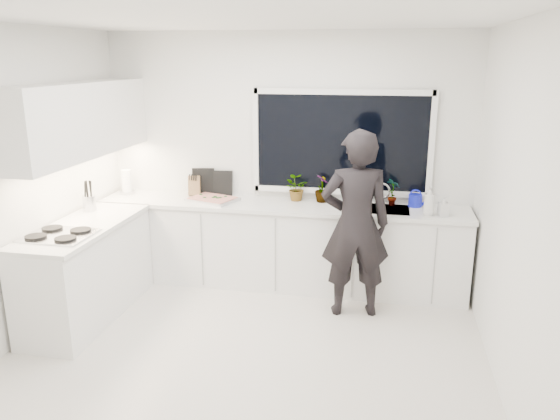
# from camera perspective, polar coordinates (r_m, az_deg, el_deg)

# --- Properties ---
(floor) EXTENTS (4.00, 3.50, 0.02)m
(floor) POSITION_cam_1_polar(r_m,az_deg,el_deg) (4.85, -3.34, -14.46)
(floor) COLOR beige
(floor) RESTS_ON ground
(wall_back) EXTENTS (4.00, 0.02, 2.70)m
(wall_back) POSITION_cam_1_polar(r_m,az_deg,el_deg) (6.01, 0.65, 5.38)
(wall_back) COLOR white
(wall_back) RESTS_ON ground
(wall_left) EXTENTS (0.02, 3.50, 2.70)m
(wall_left) POSITION_cam_1_polar(r_m,az_deg,el_deg) (5.21, -25.53, 2.23)
(wall_left) COLOR white
(wall_left) RESTS_ON ground
(wall_right) EXTENTS (0.02, 3.50, 2.70)m
(wall_right) POSITION_cam_1_polar(r_m,az_deg,el_deg) (4.30, 23.27, -0.12)
(wall_right) COLOR white
(wall_right) RESTS_ON ground
(ceiling) EXTENTS (4.00, 3.50, 0.02)m
(ceiling) POSITION_cam_1_polar(r_m,az_deg,el_deg) (4.21, -3.96, 19.52)
(ceiling) COLOR white
(ceiling) RESTS_ON wall_back
(window) EXTENTS (1.80, 0.02, 1.00)m
(window) POSITION_cam_1_polar(r_m,az_deg,el_deg) (5.87, 6.41, 7.01)
(window) COLOR black
(window) RESTS_ON wall_back
(base_cabinets_back) EXTENTS (3.92, 0.58, 0.88)m
(base_cabinets_back) POSITION_cam_1_polar(r_m,az_deg,el_deg) (5.95, 0.08, -3.80)
(base_cabinets_back) COLOR white
(base_cabinets_back) RESTS_ON floor
(base_cabinets_left) EXTENTS (0.58, 1.60, 0.88)m
(base_cabinets_left) POSITION_cam_1_polar(r_m,az_deg,el_deg) (5.56, -19.48, -6.18)
(base_cabinets_left) COLOR white
(base_cabinets_left) RESTS_ON floor
(countertop_back) EXTENTS (3.94, 0.62, 0.04)m
(countertop_back) POSITION_cam_1_polar(r_m,az_deg,el_deg) (5.81, 0.06, 0.45)
(countertop_back) COLOR silver
(countertop_back) RESTS_ON base_cabinets_back
(countertop_left) EXTENTS (0.62, 1.60, 0.04)m
(countertop_left) POSITION_cam_1_polar(r_m,az_deg,el_deg) (5.42, -19.92, -1.65)
(countertop_left) COLOR silver
(countertop_left) RESTS_ON base_cabinets_left
(upper_cabinets) EXTENTS (0.34, 2.10, 0.70)m
(upper_cabinets) POSITION_cam_1_polar(r_m,az_deg,el_deg) (5.59, -20.06, 8.84)
(upper_cabinets) COLOR white
(upper_cabinets) RESTS_ON wall_left
(sink) EXTENTS (0.58, 0.42, 0.14)m
(sink) POSITION_cam_1_polar(r_m,az_deg,el_deg) (5.72, 10.45, -0.36)
(sink) COLOR silver
(sink) RESTS_ON countertop_back
(faucet) EXTENTS (0.03, 0.03, 0.22)m
(faucet) POSITION_cam_1_polar(r_m,az_deg,el_deg) (5.87, 10.57, 1.67)
(faucet) COLOR silver
(faucet) RESTS_ON countertop_back
(stovetop) EXTENTS (0.56, 0.48, 0.03)m
(stovetop) POSITION_cam_1_polar(r_m,az_deg,el_deg) (5.14, -22.12, -2.39)
(stovetop) COLOR black
(stovetop) RESTS_ON countertop_left
(person) EXTENTS (0.73, 0.56, 1.81)m
(person) POSITION_cam_1_polar(r_m,az_deg,el_deg) (5.19, 7.88, -1.51)
(person) COLOR black
(person) RESTS_ON floor
(pizza_tray) EXTENTS (0.59, 0.51, 0.03)m
(pizza_tray) POSITION_cam_1_polar(r_m,az_deg,el_deg) (5.96, -7.06, 1.09)
(pizza_tray) COLOR silver
(pizza_tray) RESTS_ON countertop_back
(pizza) EXTENTS (0.53, 0.45, 0.01)m
(pizza) POSITION_cam_1_polar(r_m,az_deg,el_deg) (5.96, -7.06, 1.25)
(pizza) COLOR #AE2317
(pizza) RESTS_ON pizza_tray
(watering_can) EXTENTS (0.15, 0.15, 0.13)m
(watering_can) POSITION_cam_1_polar(r_m,az_deg,el_deg) (5.86, 13.94, 0.97)
(watering_can) COLOR #151DCB
(watering_can) RESTS_ON countertop_back
(paper_towel_roll) EXTENTS (0.14, 0.14, 0.26)m
(paper_towel_roll) POSITION_cam_1_polar(r_m,az_deg,el_deg) (6.46, -15.72, 2.79)
(paper_towel_roll) COLOR white
(paper_towel_roll) RESTS_ON countertop_back
(knife_block) EXTENTS (0.15, 0.13, 0.22)m
(knife_block) POSITION_cam_1_polar(r_m,az_deg,el_deg) (6.18, -8.94, 2.45)
(knife_block) COLOR #9F6A4A
(knife_block) RESTS_ON countertop_back
(utensil_crock) EXTENTS (0.13, 0.13, 0.16)m
(utensil_crock) POSITION_cam_1_polar(r_m,az_deg,el_deg) (5.85, -19.30, 0.68)
(utensil_crock) COLOR #ACACB0
(utensil_crock) RESTS_ON countertop_left
(picture_frame_large) EXTENTS (0.22, 0.04, 0.28)m
(picture_frame_large) POSITION_cam_1_polar(r_m,az_deg,el_deg) (6.17, -6.00, 2.82)
(picture_frame_large) COLOR black
(picture_frame_large) RESTS_ON countertop_back
(picture_frame_small) EXTENTS (0.25, 0.07, 0.30)m
(picture_frame_small) POSITION_cam_1_polar(r_m,az_deg,el_deg) (6.24, -8.02, 2.99)
(picture_frame_small) COLOR black
(picture_frame_small) RESTS_ON countertop_back
(herb_plants) EXTENTS (1.28, 0.28, 0.29)m
(herb_plants) POSITION_cam_1_polar(r_m,az_deg,el_deg) (5.86, 4.87, 2.16)
(herb_plants) COLOR #26662D
(herb_plants) RESTS_ON countertop_back
(soap_bottles) EXTENTS (0.26, 0.13, 0.29)m
(soap_bottles) POSITION_cam_1_polar(r_m,az_deg,el_deg) (5.55, 15.79, 0.75)
(soap_bottles) COLOR #D8BF66
(soap_bottles) RESTS_ON countertop_back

